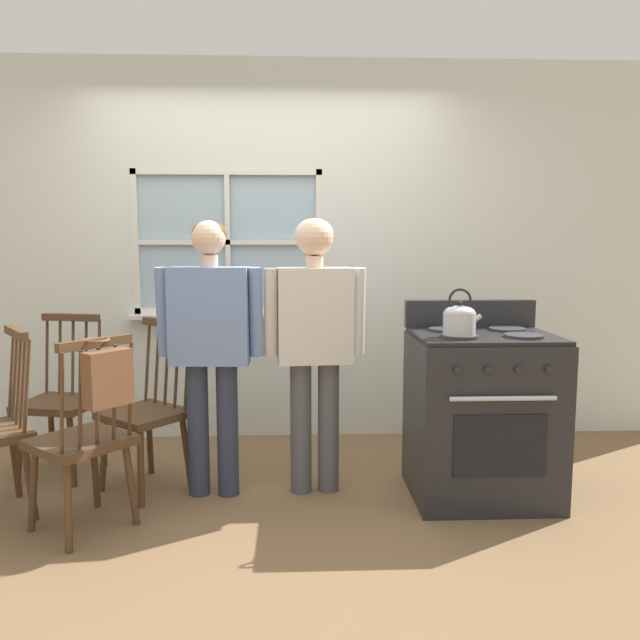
{
  "coord_description": "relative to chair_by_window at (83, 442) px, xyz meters",
  "views": [
    {
      "loc": [
        0.2,
        -3.13,
        1.42
      ],
      "look_at": [
        0.34,
        0.26,
        1.0
      ],
      "focal_mm": 35.0,
      "sensor_mm": 36.0,
      "label": 1
    }
  ],
  "objects": [
    {
      "name": "handbag",
      "position": [
        0.18,
        -0.15,
        0.36
      ],
      "size": [
        0.25,
        0.25,
        0.31
      ],
      "color": "brown",
      "rests_on": "chair_by_window"
    },
    {
      "name": "kettle",
      "position": [
        1.91,
        0.21,
        0.58
      ],
      "size": [
        0.21,
        0.17,
        0.25
      ],
      "color": "#B7B7BC",
      "rests_on": "stove"
    },
    {
      "name": "ground_plane",
      "position": [
        0.84,
        0.12,
        -0.45
      ],
      "size": [
        16.0,
        16.0,
        0.0
      ],
      "primitive_type": "plane",
      "color": "brown"
    },
    {
      "name": "stove",
      "position": [
        2.08,
        0.34,
        0.03
      ],
      "size": [
        0.77,
        0.68,
        1.08
      ],
      "color": "#232326",
      "rests_on": "ground_plane"
    },
    {
      "name": "chair_center_cluster",
      "position": [
        0.19,
        0.52,
        0.0
      ],
      "size": [
        0.58,
        0.58,
        0.98
      ],
      "rotation": [
        0.0,
        0.0,
        -0.69
      ],
      "color": "#4C331E",
      "rests_on": "ground_plane"
    },
    {
      "name": "chair_near_wall",
      "position": [
        -0.39,
        0.78,
        0.0
      ],
      "size": [
        0.5,
        0.48,
        0.98
      ],
      "rotation": [
        0.0,
        0.0,
        -0.22
      ],
      "color": "#4C331E",
      "rests_on": "ground_plane"
    },
    {
      "name": "person_elderly_left",
      "position": [
        0.58,
        0.42,
        0.48
      ],
      "size": [
        0.59,
        0.24,
        1.54
      ],
      "rotation": [
        0.0,
        0.0,
        -0.06
      ],
      "color": "#2D3347",
      "rests_on": "ground_plane"
    },
    {
      "name": "wall_back",
      "position": [
        0.86,
        1.52,
        0.9
      ],
      "size": [
        6.4,
        0.16,
        2.7
      ],
      "color": "silver",
      "rests_on": "ground_plane"
    },
    {
      "name": "person_teen_center",
      "position": [
        1.16,
        0.44,
        0.5
      ],
      "size": [
        0.57,
        0.24,
        1.56
      ],
      "rotation": [
        0.0,
        0.0,
        0.09
      ],
      "color": "#4C4C51",
      "rests_on": "ground_plane"
    },
    {
      "name": "potted_plant",
      "position": [
        0.32,
        1.43,
        0.57
      ],
      "size": [
        0.13,
        0.12,
        0.33
      ],
      "color": "#935B3D",
      "rests_on": "wall_back"
    },
    {
      "name": "chair_by_window",
      "position": [
        0.0,
        0.0,
        0.0
      ],
      "size": [
        0.58,
        0.58,
        0.98
      ],
      "rotation": [
        0.0,
        0.0,
        -2.28
      ],
      "color": "#4C331E",
      "rests_on": "ground_plane"
    }
  ]
}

